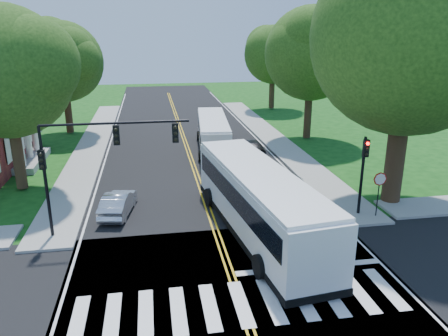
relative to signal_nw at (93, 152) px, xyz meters
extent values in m
plane|color=#104110|center=(5.86, -6.43, -4.38)|extent=(140.00, 140.00, 0.00)
cube|color=black|center=(5.86, 11.57, -4.37)|extent=(14.00, 96.00, 0.01)
cube|color=black|center=(5.86, -6.43, -4.37)|extent=(60.00, 12.00, 0.01)
cube|color=gold|center=(5.86, 15.57, -4.36)|extent=(0.36, 70.00, 0.01)
cube|color=silver|center=(-0.94, 15.57, -4.36)|extent=(0.12, 70.00, 0.01)
cube|color=silver|center=(12.66, 15.57, -4.36)|extent=(0.12, 70.00, 0.01)
cube|color=silver|center=(5.86, -6.93, -4.36)|extent=(12.60, 3.00, 0.01)
cube|color=silver|center=(9.36, -4.83, -4.36)|extent=(6.60, 0.40, 0.01)
cube|color=gray|center=(-2.44, 18.57, -4.30)|extent=(2.60, 40.00, 0.15)
cube|color=gray|center=(14.16, 18.57, -4.30)|extent=(2.60, 40.00, 0.15)
cylinder|color=#362215|center=(16.86, 1.57, -1.23)|extent=(1.10, 1.10, 6.00)
sphere|color=#416C1F|center=(16.86, 1.57, 5.28)|extent=(10.80, 10.80, 10.80)
cylinder|color=#362215|center=(-5.64, 7.57, -1.83)|extent=(0.70, 0.70, 4.80)
sphere|color=#416C1F|center=(-5.64, 7.57, 3.17)|extent=(8.00, 8.00, 8.00)
cylinder|color=#362215|center=(-5.14, 23.57, -2.03)|extent=(0.70, 0.70, 4.40)
sphere|color=#416C1F|center=(-5.14, 23.57, 2.64)|extent=(7.60, 7.60, 7.60)
cylinder|color=#362215|center=(17.36, 17.57, -1.73)|extent=(0.70, 0.70, 5.00)
sphere|color=#416C1F|center=(17.36, 17.57, 3.50)|extent=(8.40, 8.40, 8.40)
cylinder|color=#362215|center=(18.36, 33.57, -2.03)|extent=(0.70, 0.70, 4.40)
sphere|color=#416C1F|center=(18.36, 33.57, 2.51)|extent=(7.20, 7.20, 7.20)
cube|color=silver|center=(-6.54, 13.57, 0.02)|extent=(1.40, 6.00, 0.45)
cube|color=gray|center=(-6.54, 13.57, -4.13)|extent=(1.80, 6.00, 0.50)
cylinder|color=silver|center=(-6.54, 11.37, -2.28)|extent=(0.50, 0.50, 4.20)
cylinder|color=silver|center=(-6.54, 13.57, -2.28)|extent=(0.50, 0.50, 4.20)
cylinder|color=silver|center=(-6.54, 15.77, -2.28)|extent=(0.50, 0.50, 4.20)
cylinder|color=black|center=(-2.34, 0.07, -1.93)|extent=(0.16, 0.16, 4.60)
cube|color=black|center=(-2.34, -0.08, -0.23)|extent=(0.30, 0.22, 0.95)
sphere|color=black|center=(-2.34, -0.22, 0.07)|extent=(0.18, 0.18, 0.18)
cylinder|color=black|center=(1.16, 0.07, 1.37)|extent=(7.00, 0.12, 0.12)
cube|color=black|center=(1.16, -0.08, 0.82)|extent=(0.30, 0.22, 0.95)
cube|color=black|center=(3.96, -0.08, 0.82)|extent=(0.30, 0.22, 0.95)
cylinder|color=black|center=(14.06, 0.07, -2.03)|extent=(0.16, 0.16, 4.40)
cube|color=black|center=(14.06, -0.08, -0.43)|extent=(0.30, 0.22, 0.95)
sphere|color=#FF0A05|center=(14.06, -0.22, -0.13)|extent=(0.18, 0.18, 0.18)
cylinder|color=black|center=(14.86, -0.43, -3.13)|extent=(0.06, 0.06, 2.20)
cylinder|color=#A50A07|center=(14.86, -0.46, -2.08)|extent=(0.76, 0.04, 0.76)
cube|color=white|center=(7.94, -1.18, -2.67)|extent=(4.34, 13.17, 3.01)
cube|color=black|center=(7.94, -1.18, -2.12)|extent=(4.30, 12.28, 1.04)
cube|color=black|center=(7.15, 5.28, -2.29)|extent=(2.67, 0.43, 1.75)
cube|color=orange|center=(7.15, 5.28, -1.30)|extent=(1.86, 0.33, 0.35)
cube|color=black|center=(7.94, -1.18, -4.01)|extent=(4.41, 13.27, 0.33)
cube|color=white|center=(7.94, -1.18, -1.10)|extent=(4.24, 12.77, 0.24)
cylinder|color=black|center=(8.83, 3.23, -3.84)|extent=(0.48, 1.09, 1.05)
cylinder|color=black|center=(6.01, 2.88, -3.84)|extent=(0.48, 1.09, 1.05)
cylinder|color=black|center=(9.83, -4.92, -3.84)|extent=(0.48, 1.09, 1.05)
cylinder|color=black|center=(7.01, -5.27, -3.84)|extent=(0.48, 1.09, 1.05)
cube|color=white|center=(8.00, 15.09, -2.97)|extent=(3.28, 10.84, 2.49)
cube|color=black|center=(8.00, 15.09, -2.51)|extent=(3.28, 10.10, 0.86)
cube|color=black|center=(8.50, 20.45, -2.65)|extent=(2.21, 0.30, 1.45)
cube|color=orange|center=(8.50, 20.45, -1.84)|extent=(1.54, 0.24, 0.29)
cube|color=black|center=(8.00, 15.09, -4.07)|extent=(3.34, 10.94, 0.27)
cube|color=white|center=(8.00, 15.09, -1.67)|extent=(3.20, 10.51, 0.20)
cylinder|color=black|center=(9.50, 18.49, -3.93)|extent=(0.37, 0.89, 0.87)
cylinder|color=black|center=(7.16, 18.71, -3.93)|extent=(0.37, 0.89, 0.87)
cylinder|color=black|center=(8.87, 11.74, -3.93)|extent=(0.37, 0.89, 0.87)
cylinder|color=black|center=(6.53, 11.96, -3.93)|extent=(0.37, 0.89, 0.87)
imported|color=#B7B9BF|center=(0.75, 2.54, -3.72)|extent=(2.07, 4.13, 1.30)
imported|color=#ADAFB4|center=(11.35, 3.54, -3.78)|extent=(1.97, 4.25, 1.18)
imported|color=black|center=(10.84, 13.01, -3.72)|extent=(1.96, 4.51, 1.29)
camera|label=1|loc=(2.80, -20.92, 5.70)|focal=35.00mm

